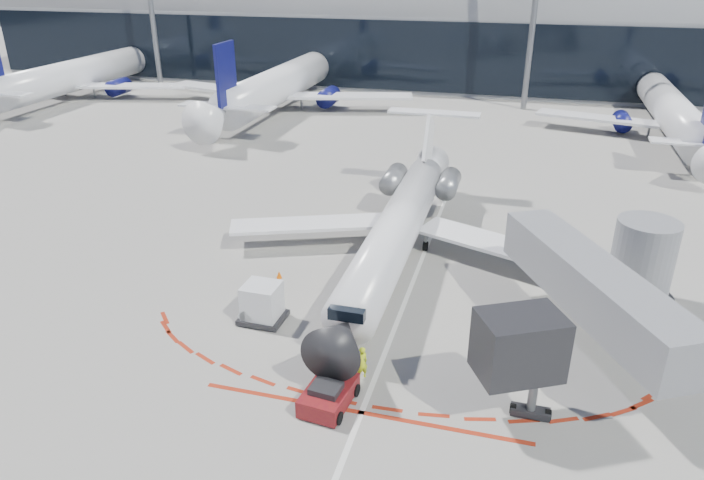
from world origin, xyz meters
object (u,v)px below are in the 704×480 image
(regional_jet, at_px, (400,223))
(ramp_worker, at_px, (362,363))
(pushback_tug, at_px, (329,395))
(uld_container, at_px, (262,303))

(regional_jet, height_order, ramp_worker, regional_jet)
(pushback_tug, xyz_separation_m, ramp_worker, (0.87, 2.16, 0.30))
(regional_jet, height_order, uld_container, regional_jet)
(regional_jet, relative_size, pushback_tug, 6.11)
(uld_container, bearing_deg, ramp_worker, -26.77)
(pushback_tug, bearing_deg, regional_jet, 96.38)
(regional_jet, xyz_separation_m, pushback_tug, (-0.01, -14.82, -1.80))
(ramp_worker, height_order, uld_container, uld_container)
(uld_container, bearing_deg, pushback_tug, -44.56)
(pushback_tug, distance_m, uld_container, 7.59)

